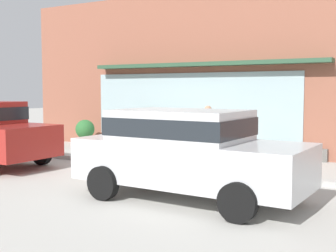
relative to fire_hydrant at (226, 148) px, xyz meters
name	(u,v)px	position (x,y,z in m)	size (l,w,h in m)	color
ground_plane	(153,166)	(-1.57, -1.08, -0.46)	(60.00, 60.00, 0.00)	#B2AFA8
curb_strip	(149,165)	(-1.57, -1.28, -0.40)	(14.00, 0.24, 0.12)	#B2B2AD
storefront	(206,73)	(-1.58, 2.11, 2.03)	(14.00, 0.81, 5.11)	#935642
fire_hydrant	(226,148)	(0.00, 0.00, 0.00)	(0.40, 0.37, 0.94)	#4C8C47
pedestrian_with_handbag	(207,130)	(-0.69, 0.32, 0.42)	(0.37, 0.58, 1.55)	#232328
parked_car_silver	(187,149)	(0.78, -3.68, 0.45)	(4.27, 2.06, 1.62)	silver
potted_plant_by_entrance	(154,140)	(-3.06, 1.33, -0.09)	(0.54, 0.54, 0.74)	#4C4C51
potted_plant_window_right	(228,144)	(-0.57, 1.50, -0.09)	(0.52, 0.52, 0.71)	#4C4C51
potted_plant_low_front	(132,136)	(-3.87, 1.30, -0.01)	(0.46, 0.46, 0.81)	#9E6042
potted_plant_window_left	(85,132)	(-5.82, 1.22, 0.05)	(0.67, 0.67, 0.93)	#33473D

